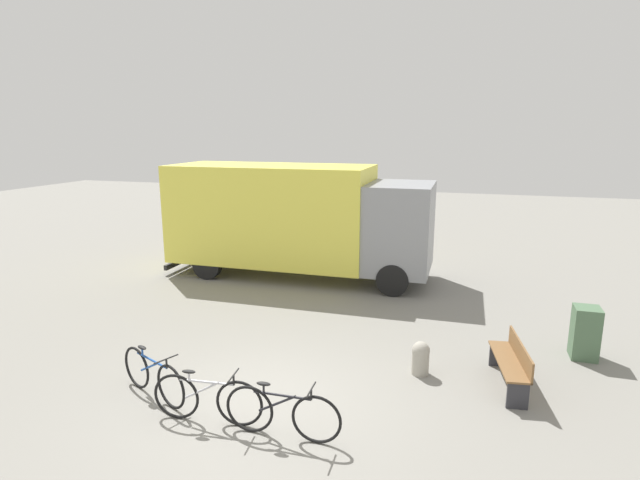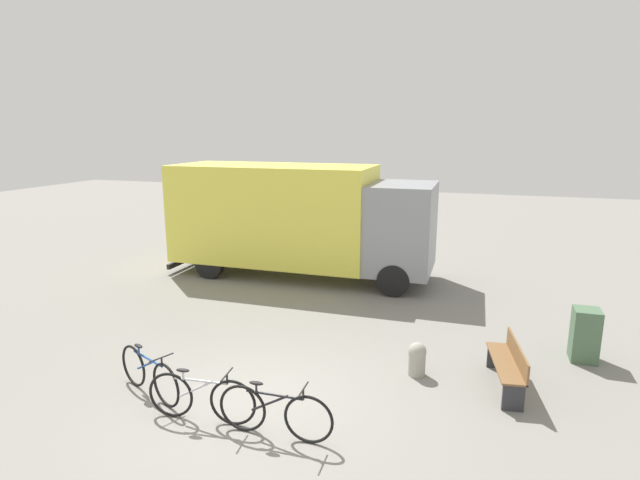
{
  "view_description": "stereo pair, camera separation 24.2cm",
  "coord_description": "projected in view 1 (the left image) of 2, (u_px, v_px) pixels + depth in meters",
  "views": [
    {
      "loc": [
        3.08,
        -6.79,
        4.4
      ],
      "look_at": [
        -0.37,
        4.65,
        1.76
      ],
      "focal_mm": 28.0,
      "sensor_mm": 36.0,
      "label": 1
    },
    {
      "loc": [
        3.31,
        -6.72,
        4.4
      ],
      "look_at": [
        -0.37,
        4.65,
        1.76
      ],
      "focal_mm": 28.0,
      "sensor_mm": 36.0,
      "label": 2
    }
  ],
  "objects": [
    {
      "name": "bicycle_middle",
      "position": [
        207.0,
        399.0,
        7.6
      ],
      "size": [
        1.77,
        0.44,
        0.84
      ],
      "rotation": [
        0.0,
        0.0,
        0.09
      ],
      "color": "black",
      "rests_on": "ground"
    },
    {
      "name": "bicycle_near",
      "position": [
        153.0,
        375.0,
        8.32
      ],
      "size": [
        1.65,
        0.75,
        0.84
      ],
      "rotation": [
        0.0,
        0.0,
        -0.41
      ],
      "color": "black",
      "rests_on": "ground"
    },
    {
      "name": "ground_plane",
      "position": [
        260.0,
        405.0,
        8.16
      ],
      "size": [
        60.0,
        60.0,
        0.0
      ],
      "primitive_type": "plane",
      "color": "gray"
    },
    {
      "name": "bollard_near_bench",
      "position": [
        421.0,
        357.0,
        9.13
      ],
      "size": [
        0.33,
        0.33,
        0.63
      ],
      "color": "#9E998C",
      "rests_on": "ground"
    },
    {
      "name": "bicycle_far",
      "position": [
        282.0,
        413.0,
        7.22
      ],
      "size": [
        1.77,
        0.44,
        0.84
      ],
      "rotation": [
        0.0,
        0.0,
        0.02
      ],
      "color": "black",
      "rests_on": "ground"
    },
    {
      "name": "park_bench",
      "position": [
        512.0,
        361.0,
        8.67
      ],
      "size": [
        0.63,
        1.66,
        0.81
      ],
      "rotation": [
        0.0,
        0.0,
        1.72
      ],
      "color": "brown",
      "rests_on": "ground"
    },
    {
      "name": "utility_box",
      "position": [
        585.0,
        333.0,
        9.75
      ],
      "size": [
        0.48,
        0.5,
        1.04
      ],
      "color": "#4C6B4C",
      "rests_on": "ground"
    },
    {
      "name": "delivery_truck",
      "position": [
        296.0,
        216.0,
        15.09
      ],
      "size": [
        7.96,
        2.63,
        3.37
      ],
      "rotation": [
        0.0,
        0.0,
        0.01
      ],
      "color": "#EAE04C",
      "rests_on": "ground"
    }
  ]
}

